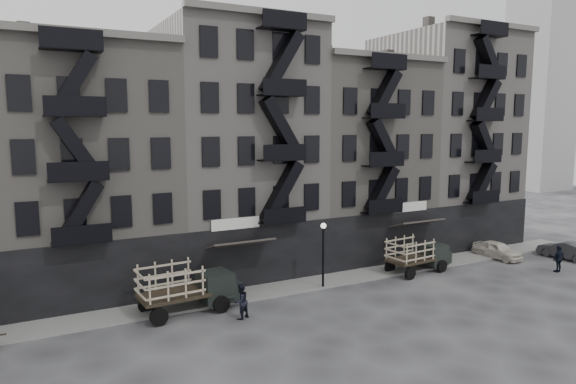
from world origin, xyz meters
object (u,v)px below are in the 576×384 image
car_far (566,250)px  pedestrian_mid (241,301)px  stake_truck_east (418,252)px  stake_truck_west (187,284)px  policeman (559,259)px  car_east (497,250)px

car_far → pedestrian_mid: size_ratio=2.09×
stake_truck_east → pedestrian_mid: bearing=-176.6°
stake_truck_east → pedestrian_mid: stake_truck_east is taller
stake_truck_east → pedestrian_mid: size_ratio=2.68×
stake_truck_west → policeman: (25.61, -4.63, -0.67)m
car_far → pedestrian_mid: (-27.20, 0.31, 0.30)m
pedestrian_mid → stake_truck_west: bearing=-68.5°
car_far → car_east: bearing=-34.1°
car_east → pedestrian_mid: 22.71m
stake_truck_west → stake_truck_east: 16.76m
car_east → pedestrian_mid: pedestrian_mid is taller
stake_truck_east → car_far: size_ratio=1.28×
stake_truck_west → policeman: size_ratio=3.04×
stake_truck_west → car_far: (29.45, -2.59, -0.95)m
stake_truck_east → pedestrian_mid: 14.69m
stake_truck_east → car_far: 12.97m
pedestrian_mid → policeman: size_ratio=1.02×
stake_truck_west → car_far: bearing=-9.1°
stake_truck_east → car_east: size_ratio=1.33×
car_far → policeman: size_ratio=2.14×
stake_truck_west → car_far: 29.58m
stake_truck_west → car_east: size_ratio=1.48×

